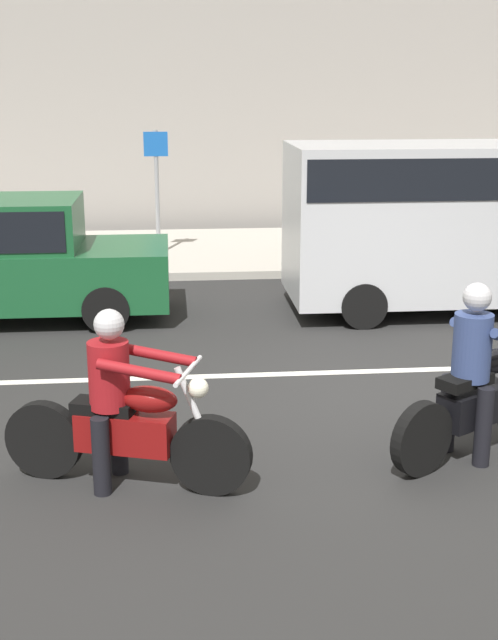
{
  "coord_description": "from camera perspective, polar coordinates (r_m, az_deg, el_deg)",
  "views": [
    {
      "loc": [
        -2.27,
        -8.37,
        3.3
      ],
      "look_at": [
        -1.52,
        -0.25,
        0.99
      ],
      "focal_mm": 47.74,
      "sensor_mm": 36.0,
      "label": 1
    }
  ],
  "objects": [
    {
      "name": "ground_plane",
      "position": [
        9.28,
        9.3,
        -5.26
      ],
      "size": [
        80.0,
        80.0,
        0.0
      ],
      "primitive_type": "plane",
      "color": "#252525"
    },
    {
      "name": "sidewalk_slab",
      "position": [
        16.84,
        2.58,
        4.72
      ],
      "size": [
        40.0,
        4.4,
        0.14
      ],
      "primitive_type": "cube",
      "color": "#A8A399",
      "rests_on": "ground_plane"
    },
    {
      "name": "street_sign_post",
      "position": [
        15.97,
        -6.2,
        9.36
      ],
      "size": [
        0.44,
        0.08,
        2.29
      ],
      "color": "gray",
      "rests_on": "sidewalk_slab"
    },
    {
      "name": "parked_sedan_forest_green",
      "position": [
        12.49,
        -16.21,
        4.0
      ],
      "size": [
        4.49,
        1.82,
        1.72
      ],
      "color": "#164C28",
      "rests_on": "ground_plane"
    },
    {
      "name": "motorcycle_with_rider_crimson",
      "position": [
        7.15,
        -8.43,
        -6.31
      ],
      "size": [
        2.09,
        0.89,
        1.53
      ],
      "color": "black",
      "rests_on": "ground_plane"
    },
    {
      "name": "lane_marking_stripe",
      "position": [
        9.98,
        4.54,
        -3.55
      ],
      "size": [
        18.0,
        0.14,
        0.01
      ],
      "primitive_type": "cube",
      "color": "silver",
      "rests_on": "ground_plane"
    },
    {
      "name": "motorcycle_with_rider_denim_blue",
      "position": [
        7.9,
        15.0,
        -4.29
      ],
      "size": [
        1.83,
        1.19,
        1.62
      ],
      "color": "black",
      "rests_on": "ground_plane"
    },
    {
      "name": "parked_van_silver",
      "position": [
        12.77,
        13.44,
        6.83
      ],
      "size": [
        4.72,
        1.96,
        2.43
      ],
      "color": "#B2B5BA",
      "rests_on": "ground_plane"
    }
  ]
}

